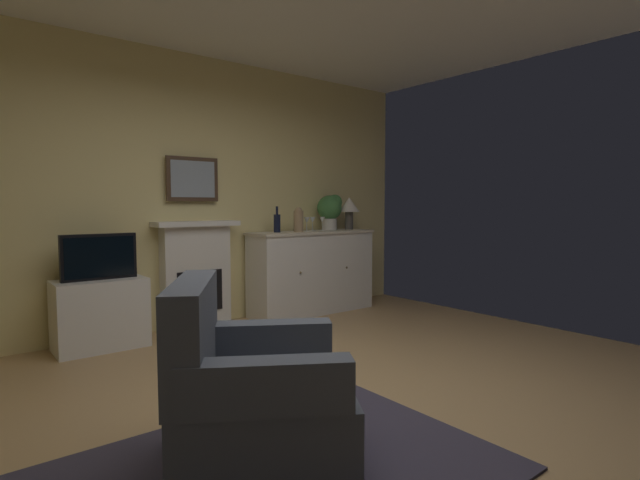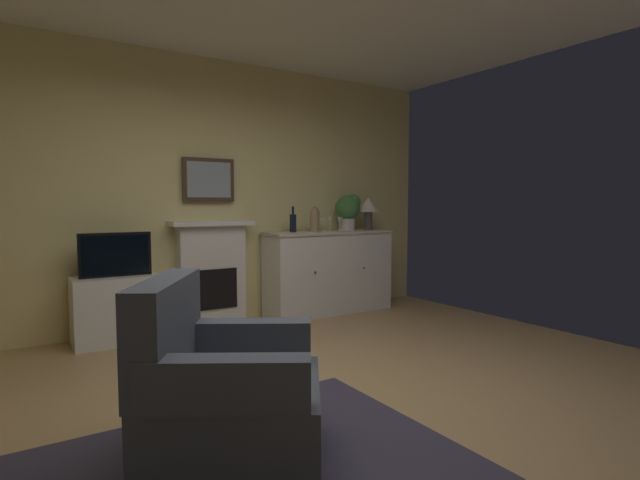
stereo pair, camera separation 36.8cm
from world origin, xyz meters
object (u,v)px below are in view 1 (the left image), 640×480
sideboard_cabinet (312,272)px  wine_bottle (277,223)px  wine_glass_left (307,221)px  armchair (251,393)px  wine_glass_center (313,221)px  framed_picture (193,179)px  tv_cabinet (100,314)px  fireplace_unit (196,275)px  wine_glass_right (322,220)px  table_lamp (349,207)px  potted_plant_small (330,209)px  tv_set (99,257)px  vase_decorative (299,220)px

sideboard_cabinet → wine_bottle: (-0.46, 0.04, 0.59)m
wine_glass_left → armchair: bearing=-131.4°
armchair → wine_bottle: bearing=54.2°
sideboard_cabinet → wine_glass_center: size_ratio=9.45×
wine_glass_center → wine_bottle: bearing=179.1°
framed_picture → wine_glass_left: 1.38m
wine_glass_left → tv_cabinet: size_ratio=0.22×
tv_cabinet → armchair: 2.55m
fireplace_unit → wine_glass_center: size_ratio=6.67×
fireplace_unit → wine_glass_left: 1.41m
framed_picture → tv_cabinet: framed_picture is taller
fireplace_unit → wine_glass_right: 1.61m
table_lamp → wine_glass_left: size_ratio=2.42×
wine_glass_left → potted_plant_small: 0.42m
fireplace_unit → armchair: (-0.95, -2.71, -0.17)m
wine_bottle → sideboard_cabinet: bearing=-5.1°
fireplace_unit → wine_glass_left: wine_glass_left is taller
wine_glass_right → framed_picture: bearing=171.1°
fireplace_unit → framed_picture: bearing=90.0°
framed_picture → wine_glass_left: bearing=-9.8°
table_lamp → wine_glass_center: table_lamp is taller
wine_glass_right → wine_glass_center: bearing=157.4°
wine_glass_center → tv_set: size_ratio=0.27×
vase_decorative → tv_set: bearing=178.9°
wine_bottle → framed_picture: bearing=168.7°
wine_glass_center → vase_decorative: bearing=-162.5°
armchair → framed_picture: bearing=71.0°
wine_glass_right → potted_plant_small: 0.23m
wine_glass_center → potted_plant_small: 0.31m
framed_picture → sideboard_cabinet: 1.73m
fireplace_unit → wine_glass_left: size_ratio=6.67×
vase_decorative → tv_cabinet: 2.25m
table_lamp → wine_bottle: (-1.04, 0.04, -0.17)m
fireplace_unit → wine_glass_right: size_ratio=6.67×
wine_glass_left → sideboard_cabinet: bearing=0.7°
fireplace_unit → wine_bottle: wine_bottle is taller
framed_picture → tv_cabinet: bearing=-168.0°
wine_glass_left → armchair: 3.45m
tv_cabinet → sideboard_cabinet: bearing=-0.4°
wine_bottle → vase_decorative: 0.25m
sideboard_cabinet → fireplace_unit: bearing=172.6°
table_lamp → wine_glass_center: (-0.55, 0.03, -0.16)m
vase_decorative → tv_set: (-2.11, 0.04, -0.28)m
wine_glass_center → wine_glass_left: bearing=-162.9°
tv_set → potted_plant_small: bearing=1.2°
table_lamp → wine_glass_right: bearing=-178.3°
wine_glass_right → vase_decorative: size_ratio=0.59×
wine_glass_right → tv_set: (-2.48, 0.00, -0.27)m
tv_set → armchair: (0.03, -2.53, -0.43)m
framed_picture → wine_glass_left: (1.29, -0.22, -0.45)m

